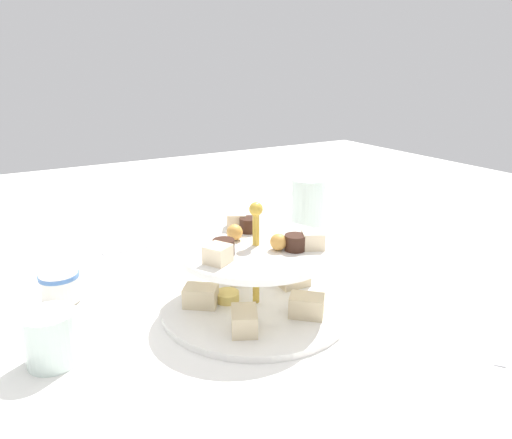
{
  "coord_description": "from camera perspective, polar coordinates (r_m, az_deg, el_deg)",
  "views": [
    {
      "loc": [
        0.32,
        0.55,
        0.35
      ],
      "look_at": [
        0.0,
        0.0,
        0.14
      ],
      "focal_mm": 33.16,
      "sensor_mm": 36.0,
      "label": 1
    }
  ],
  "objects": [
    {
      "name": "tiered_serving_stand",
      "position": [
        0.7,
        -0.04,
        -7.28
      ],
      "size": [
        0.28,
        0.28,
        0.17
      ],
      "color": "white",
      "rests_on": "ground_plane"
    },
    {
      "name": "teacup_with_saucer",
      "position": [
        0.78,
        -22.52,
        -7.77
      ],
      "size": [
        0.09,
        0.09,
        0.05
      ],
      "color": "white",
      "rests_on": "ground_plane"
    },
    {
      "name": "water_glass_tall_right",
      "position": [
        0.95,
        6.24,
        0.86
      ],
      "size": [
        0.07,
        0.07,
        0.14
      ],
      "primitive_type": "cylinder",
      "color": "silver",
      "rests_on": "ground_plane"
    },
    {
      "name": "ground_plane",
      "position": [
        0.72,
        0.0,
        -10.59
      ],
      "size": [
        2.4,
        2.4,
        0.0
      ],
      "primitive_type": "plane",
      "color": "white"
    },
    {
      "name": "butter_knife_right",
      "position": [
        0.97,
        -13.16,
        -3.13
      ],
      "size": [
        0.17,
        0.01,
        0.0
      ],
      "primitive_type": "cube",
      "rotation": [
        0.0,
        0.0,
        6.28
      ],
      "color": "silver",
      "rests_on": "ground_plane"
    },
    {
      "name": "butter_knife_left",
      "position": [
        0.74,
        26.73,
        -11.85
      ],
      "size": [
        0.14,
        0.12,
        0.0
      ],
      "primitive_type": "cube",
      "rotation": [
        0.0,
        0.0,
        3.82
      ],
      "color": "silver",
      "rests_on": "ground_plane"
    },
    {
      "name": "water_glass_short_left",
      "position": [
        0.64,
        -23.46,
        -12.95
      ],
      "size": [
        0.06,
        0.06,
        0.07
      ],
      "primitive_type": "cylinder",
      "color": "silver",
      "rests_on": "ground_plane"
    }
  ]
}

